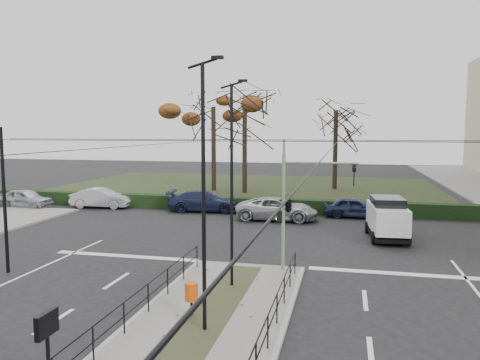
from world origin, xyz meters
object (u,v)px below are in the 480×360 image
object	(u,v)px
parked_car_first	(25,198)
parked_car_fourth	(277,209)
parked_car_third	(205,201)
bare_tree_center	(336,116)
white_van	(387,217)
litter_bin	(191,292)
parked_car_fifth	(354,208)
bare_tree_near	(245,112)
streetlamp_median_far	(232,183)
rust_tree	(213,107)
parked_car_second	(101,198)
info_panel	(47,338)
traffic_light	(290,203)
streetlamp_median_near	(204,195)

from	to	relation	value
parked_car_first	parked_car_fourth	bearing A→B (deg)	-87.51
parked_car_third	bare_tree_center	size ratio (longest dim) A/B	0.51
white_van	bare_tree_center	size ratio (longest dim) A/B	0.42
litter_bin	parked_car_fifth	xyz separation A→B (m)	(5.18, 18.75, -0.20)
parked_car_third	bare_tree_near	xyz separation A→B (m)	(0.79, 10.08, 6.79)
white_van	bare_tree_near	xyz separation A→B (m)	(-11.41, 16.15, 6.37)
streetlamp_median_far	bare_tree_near	xyz separation A→B (m)	(-5.17, 25.89, 3.60)
white_van	parked_car_first	bearing A→B (deg)	170.07
rust_tree	parked_car_fifth	bearing A→B (deg)	-40.57
parked_car_first	parked_car_second	size ratio (longest dim) A/B	0.94
parked_car_fourth	info_panel	bearing A→B (deg)	175.86
litter_bin	parked_car_first	world-z (taller)	parked_car_first
parked_car_second	parked_car_fourth	size ratio (longest dim) A/B	0.85
streetlamp_median_far	bare_tree_center	bearing A→B (deg)	84.52
parked_car_third	parked_car_fourth	world-z (taller)	parked_car_third
litter_bin	traffic_light	bearing A→B (deg)	66.33
parked_car_third	bare_tree_near	size ratio (longest dim) A/B	0.49
bare_tree_near	streetlamp_median_far	bearing A→B (deg)	-78.71
info_panel	white_van	distance (m)	20.16
parked_car_fourth	bare_tree_center	xyz separation A→B (m)	(3.28, 16.84, 6.52)
litter_bin	rust_tree	xyz separation A→B (m)	(-7.88, 29.93, 7.19)
traffic_light	rust_tree	xyz separation A→B (m)	(-10.27, 24.48, 5.15)
rust_tree	parked_car_fifth	distance (m)	18.71
rust_tree	parked_car_third	bearing A→B (deg)	-77.37
litter_bin	parked_car_fourth	xyz separation A→B (m)	(0.20, 16.77, -0.15)
parked_car_second	white_van	size ratio (longest dim) A/B	1.05
parked_car_second	rust_tree	distance (m)	14.62
streetlamp_median_near	rust_tree	world-z (taller)	rust_tree
streetlamp_median_far	bare_tree_center	xyz separation A→B (m)	(2.93, 30.57, 3.31)
streetlamp_median_near	parked_car_fourth	distance (m)	17.99
streetlamp_median_far	parked_car_fourth	distance (m)	14.10
parked_car_third	litter_bin	bearing A→B (deg)	-170.60
litter_bin	parked_car_first	distance (m)	25.79
parked_car_third	parked_car_fourth	bearing A→B (deg)	-116.98
parked_car_first	streetlamp_median_near	bearing A→B (deg)	-128.45
bare_tree_near	bare_tree_center	bearing A→B (deg)	30.01
info_panel	parked_car_fourth	size ratio (longest dim) A/B	0.44
parked_car_third	parked_car_fifth	distance (m)	10.58
rust_tree	bare_tree_center	size ratio (longest dim) A/B	1.02
parked_car_third	white_van	xyz separation A→B (m)	(12.19, -6.07, 0.42)
rust_tree	bare_tree_center	world-z (taller)	rust_tree
info_panel	parked_car_first	xyz separation A→B (m)	(-18.26, 23.18, -1.25)
traffic_light	parked_car_third	bearing A→B (deg)	120.18
white_van	parked_car_fifth	bearing A→B (deg)	105.15
info_panel	parked_car_third	world-z (taller)	info_panel
bare_tree_center	parked_car_fifth	bearing A→B (deg)	-83.52
parked_car_second	bare_tree_near	xyz separation A→B (m)	(8.89, 10.33, 6.81)
streetlamp_median_near	bare_tree_center	xyz separation A→B (m)	(2.77, 34.51, 3.20)
parked_car_third	parked_car_fourth	xyz separation A→B (m)	(5.60, -2.08, -0.03)
streetlamp_median_far	rust_tree	xyz separation A→B (m)	(-8.44, 26.89, 4.13)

